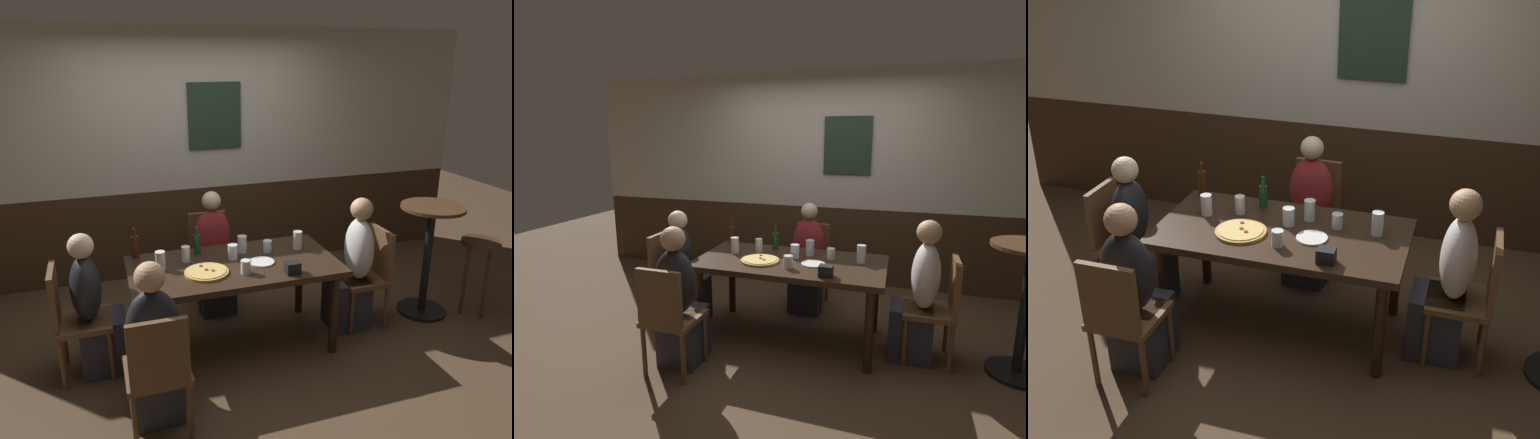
% 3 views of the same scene
% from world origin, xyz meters
% --- Properties ---
extents(ground_plane, '(12.00, 12.00, 0.00)m').
position_xyz_m(ground_plane, '(0.00, 0.00, 0.00)').
color(ground_plane, '#4C3826').
extents(wall_back, '(6.40, 0.13, 2.60)m').
position_xyz_m(wall_back, '(0.00, 1.65, 1.30)').
color(wall_back, '#3D2819').
rests_on(wall_back, ground_plane).
extents(dining_table, '(1.65, 0.86, 0.74)m').
position_xyz_m(dining_table, '(0.00, 0.00, 0.66)').
color(dining_table, black).
rests_on(dining_table, ground_plane).
extents(chair_mid_far, '(0.40, 0.40, 0.88)m').
position_xyz_m(chair_mid_far, '(0.00, 0.85, 0.50)').
color(chair_mid_far, brown).
rests_on(chair_mid_far, ground_plane).
extents(chair_head_west, '(0.40, 0.40, 0.88)m').
position_xyz_m(chair_head_west, '(-1.24, 0.00, 0.50)').
color(chair_head_west, brown).
rests_on(chair_head_west, ground_plane).
extents(chair_left_near, '(0.40, 0.40, 0.88)m').
position_xyz_m(chair_left_near, '(-0.73, -0.85, 0.50)').
color(chair_left_near, brown).
rests_on(chair_left_near, ground_plane).
extents(chair_head_east, '(0.40, 0.40, 0.88)m').
position_xyz_m(chair_head_east, '(1.24, 0.00, 0.50)').
color(chair_head_east, brown).
rests_on(chair_head_east, ground_plane).
extents(person_mid_far, '(0.34, 0.37, 1.14)m').
position_xyz_m(person_mid_far, '(-0.00, 0.68, 0.48)').
color(person_mid_far, '#2D2D38').
rests_on(person_mid_far, ground_plane).
extents(person_head_west, '(0.37, 0.34, 1.12)m').
position_xyz_m(person_head_west, '(-1.08, 0.00, 0.47)').
color(person_head_west, '#2D2D38').
rests_on(person_head_west, ground_plane).
extents(person_left_near, '(0.34, 0.37, 1.15)m').
position_xyz_m(person_left_near, '(-0.73, -0.68, 0.49)').
color(person_left_near, '#2D2D38').
rests_on(person_left_near, ground_plane).
extents(person_head_east, '(0.37, 0.34, 1.18)m').
position_xyz_m(person_head_east, '(1.08, 0.00, 0.50)').
color(person_head_east, '#2D2D38').
rests_on(person_head_east, ground_plane).
extents(pizza, '(0.34, 0.34, 0.03)m').
position_xyz_m(pizza, '(-0.25, -0.11, 0.75)').
color(pizza, tan).
rests_on(pizza, dining_table).
extents(tumbler_short, '(0.07, 0.07, 0.13)m').
position_xyz_m(tumbler_short, '(-0.35, 0.16, 0.80)').
color(tumbler_short, silver).
rests_on(tumbler_short, dining_table).
extents(tumbler_water, '(0.07, 0.07, 0.10)m').
position_xyz_m(tumbler_water, '(0.33, 0.14, 0.78)').
color(tumbler_water, silver).
rests_on(tumbler_water, dining_table).
extents(pint_glass_pale, '(0.08, 0.08, 0.16)m').
position_xyz_m(pint_glass_pale, '(0.60, 0.13, 0.81)').
color(pint_glass_pale, silver).
rests_on(pint_glass_pale, dining_table).
extents(beer_glass_tall, '(0.08, 0.08, 0.11)m').
position_xyz_m(beer_glass_tall, '(0.03, -0.21, 0.79)').
color(beer_glass_tall, silver).
rests_on(beer_glass_tall, dining_table).
extents(pint_glass_amber, '(0.08, 0.08, 0.12)m').
position_xyz_m(pint_glass_amber, '(0.02, 0.09, 0.79)').
color(pint_glass_amber, silver).
rests_on(pint_glass_amber, dining_table).
extents(beer_glass_half, '(0.08, 0.08, 0.15)m').
position_xyz_m(beer_glass_half, '(-0.57, 0.07, 0.80)').
color(beer_glass_half, silver).
rests_on(beer_glass_half, dining_table).
extents(pint_glass_stout, '(0.08, 0.08, 0.15)m').
position_xyz_m(pint_glass_stout, '(0.13, 0.20, 0.80)').
color(pint_glass_stout, silver).
rests_on(pint_glass_stout, dining_table).
extents(beer_bottle_green, '(0.06, 0.06, 0.23)m').
position_xyz_m(beer_bottle_green, '(-0.23, 0.30, 0.83)').
color(beer_bottle_green, '#194723').
rests_on(beer_bottle_green, dining_table).
extents(beer_bottle_brown, '(0.06, 0.06, 0.25)m').
position_xyz_m(beer_bottle_brown, '(-0.73, 0.37, 0.84)').
color(beer_bottle_brown, '#42230F').
rests_on(beer_bottle_brown, dining_table).
extents(plate_white_large, '(0.20, 0.20, 0.01)m').
position_xyz_m(plate_white_large, '(0.22, -0.05, 0.75)').
color(plate_white_large, white).
rests_on(plate_white_large, dining_table).
extents(condiment_caddy, '(0.11, 0.09, 0.09)m').
position_xyz_m(condiment_caddy, '(0.37, -0.31, 0.79)').
color(condiment_caddy, black).
rests_on(condiment_caddy, dining_table).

